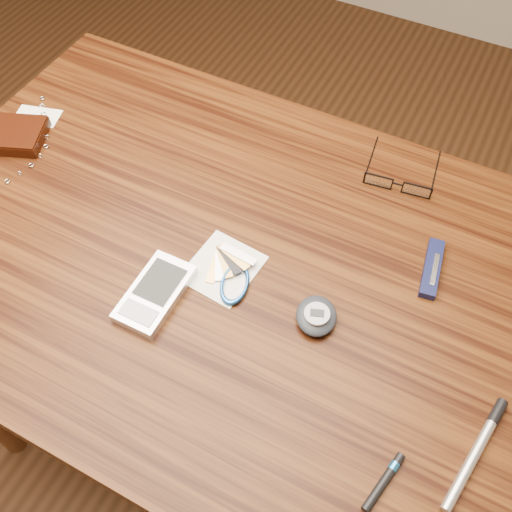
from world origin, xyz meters
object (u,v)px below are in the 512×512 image
at_px(pedometer, 316,316).
at_px(notepad_keys, 229,274).
at_px(eyeglasses, 398,183).
at_px(silver_pen, 480,444).
at_px(wallet_and_card, 14,134).
at_px(pda_phone, 155,293).
at_px(desk, 219,285).
at_px(pocket_knife, 432,268).

xyz_separation_m(pedometer, notepad_keys, (-0.14, 0.01, -0.01)).
distance_m(eyeglasses, pedometer, 0.28).
bearing_deg(notepad_keys, silver_pen, -11.34).
relative_size(wallet_and_card, pda_phone, 1.26).
height_order(wallet_and_card, notepad_keys, wallet_and_card).
bearing_deg(silver_pen, notepad_keys, 168.66).
bearing_deg(pda_phone, eyeglasses, 56.32).
bearing_deg(wallet_and_card, pda_phone, -21.84).
height_order(desk, eyeglasses, eyeglasses).
bearing_deg(notepad_keys, pedometer, -3.70).
bearing_deg(silver_pen, eyeglasses, 122.74).
relative_size(eyeglasses, notepad_keys, 1.08).
xyz_separation_m(pda_phone, pedometer, (0.21, 0.07, 0.00)).
bearing_deg(silver_pen, wallet_and_card, 169.66).
bearing_deg(eyeglasses, pda_phone, -123.68).
distance_m(wallet_and_card, pda_phone, 0.42).
height_order(eyeglasses, pedometer, pedometer).
xyz_separation_m(pda_phone, notepad_keys, (0.07, 0.08, -0.00)).
height_order(desk, pda_phone, pda_phone).
xyz_separation_m(pda_phone, pocket_knife, (0.33, 0.22, -0.00)).
height_order(desk, wallet_and_card, wallet_and_card).
bearing_deg(eyeglasses, pedometer, -93.75).
relative_size(desk, eyeglasses, 7.95).
bearing_deg(wallet_and_card, notepad_keys, -9.51).
bearing_deg(silver_pen, pedometer, 164.41).
relative_size(desk, wallet_and_card, 6.47).
height_order(pda_phone, pocket_knife, pda_phone).
bearing_deg(pedometer, desk, 166.91).
distance_m(desk, pda_phone, 0.16).
height_order(pedometer, silver_pen, pedometer).
distance_m(pedometer, silver_pen, 0.25).
height_order(wallet_and_card, pedometer, pedometer).
height_order(eyeglasses, notepad_keys, eyeglasses).
distance_m(wallet_and_card, notepad_keys, 0.47).
height_order(notepad_keys, pocket_knife, same).
height_order(wallet_and_card, silver_pen, wallet_and_card).
bearing_deg(pda_phone, desk, 73.20).
relative_size(pda_phone, pocket_knife, 1.20).
height_order(pda_phone, notepad_keys, pda_phone).
distance_m(desk, wallet_and_card, 0.44).
height_order(desk, pedometer, pedometer).
bearing_deg(pedometer, notepad_keys, 176.30).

